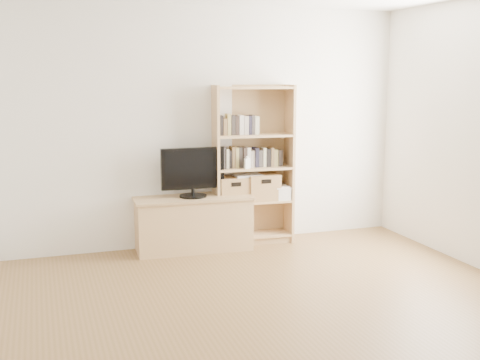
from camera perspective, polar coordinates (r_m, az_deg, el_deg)
name	(u,v)px	position (r m, az deg, el deg)	size (l,w,h in m)	color
floor	(299,330)	(4.62, 5.61, -13.97)	(4.50, 5.00, 0.01)	brown
back_wall	(207,127)	(6.60, -3.16, 5.01)	(4.50, 0.02, 2.60)	silver
tv_stand	(193,224)	(6.50, -4.44, -4.22)	(1.22, 0.46, 0.56)	tan
bookshelf	(253,165)	(6.65, 1.25, 1.41)	(0.88, 0.31, 1.76)	tan
television	(193,172)	(6.38, -4.51, 0.75)	(0.68, 0.05, 0.53)	black
books_row_mid	(253,157)	(6.66, 1.21, 2.18)	(0.79, 0.15, 0.21)	#222030
books_row_upper	(236,126)	(6.57, -0.42, 5.12)	(0.35, 0.13, 0.18)	#222030
baby_monitor	(247,164)	(6.53, 0.67, 1.57)	(0.06, 0.04, 0.11)	white
basket_left	(233,189)	(6.63, -0.69, -0.86)	(0.33, 0.27, 0.27)	#976E44
basket_right	(262,187)	(6.72, 2.14, -0.63)	(0.35, 0.29, 0.29)	#976E44
laptop	(248,175)	(6.64, 0.73, 0.45)	(0.30, 0.21, 0.02)	white
magazine_stack	(279,193)	(6.79, 3.71, -1.21)	(0.20, 0.28, 0.13)	silver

